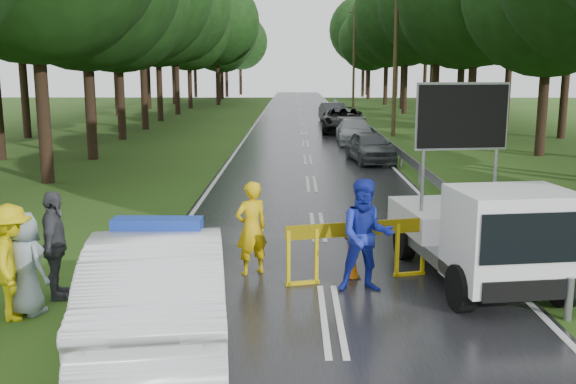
{
  "coord_description": "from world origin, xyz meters",
  "views": [
    {
      "loc": [
        -0.59,
        -9.53,
        3.87
      ],
      "look_at": [
        -0.72,
        3.84,
        1.3
      ],
      "focal_mm": 40.0,
      "sensor_mm": 36.0,
      "label": 1
    }
  ],
  "objects_px": {
    "civilian": "(366,236)",
    "work_truck": "(482,232)",
    "queue_car_first": "(370,147)",
    "queue_car_second": "(355,131)",
    "queue_car_fourth": "(333,113)",
    "officer": "(251,228)",
    "queue_car_third": "(343,120)",
    "police_sedan": "(160,286)",
    "barrier": "(358,236)"
  },
  "relations": [
    {
      "from": "civilian",
      "to": "work_truck",
      "type": "bearing_deg",
      "value": 10.02
    },
    {
      "from": "queue_car_first",
      "to": "queue_car_second",
      "type": "height_order",
      "value": "queue_car_first"
    },
    {
      "from": "civilian",
      "to": "queue_car_fourth",
      "type": "distance_m",
      "value": 36.58
    },
    {
      "from": "work_truck",
      "to": "queue_car_second",
      "type": "height_order",
      "value": "work_truck"
    },
    {
      "from": "queue_car_first",
      "to": "queue_car_second",
      "type": "xyz_separation_m",
      "value": [
        0.0,
        6.86,
        -0.0
      ]
    },
    {
      "from": "queue_car_fourth",
      "to": "work_truck",
      "type": "bearing_deg",
      "value": -97.1
    },
    {
      "from": "officer",
      "to": "queue_car_second",
      "type": "height_order",
      "value": "officer"
    },
    {
      "from": "officer",
      "to": "civilian",
      "type": "height_order",
      "value": "civilian"
    },
    {
      "from": "queue_car_fourth",
      "to": "queue_car_third",
      "type": "bearing_deg",
      "value": -96.76
    },
    {
      "from": "civilian",
      "to": "queue_car_fourth",
      "type": "xyz_separation_m",
      "value": [
        1.63,
        36.54,
        -0.29
      ]
    },
    {
      "from": "civilian",
      "to": "queue_car_second",
      "type": "bearing_deg",
      "value": 84.27
    },
    {
      "from": "police_sedan",
      "to": "queue_car_fourth",
      "type": "distance_m",
      "value": 39.0
    },
    {
      "from": "officer",
      "to": "civilian",
      "type": "xyz_separation_m",
      "value": [
        2.07,
        -0.92,
        0.1
      ]
    },
    {
      "from": "barrier",
      "to": "civilian",
      "type": "bearing_deg",
      "value": -95.4
    },
    {
      "from": "barrier",
      "to": "queue_car_fourth",
      "type": "relative_size",
      "value": 0.61
    },
    {
      "from": "officer",
      "to": "civilian",
      "type": "relative_size",
      "value": 0.9
    },
    {
      "from": "barrier",
      "to": "work_truck",
      "type": "bearing_deg",
      "value": -18.0
    },
    {
      "from": "queue_car_first",
      "to": "queue_car_fourth",
      "type": "bearing_deg",
      "value": 82.87
    },
    {
      "from": "barrier",
      "to": "queue_car_third",
      "type": "distance_m",
      "value": 28.38
    },
    {
      "from": "queue_car_fourth",
      "to": "civilian",
      "type": "bearing_deg",
      "value": -100.46
    },
    {
      "from": "officer",
      "to": "queue_car_third",
      "type": "distance_m",
      "value": 28.19
    },
    {
      "from": "barrier",
      "to": "queue_car_first",
      "type": "relative_size",
      "value": 0.69
    },
    {
      "from": "queue_car_second",
      "to": "queue_car_third",
      "type": "bearing_deg",
      "value": 91.94
    },
    {
      "from": "civilian",
      "to": "queue_car_third",
      "type": "xyz_separation_m",
      "value": [
        1.78,
        28.85,
        -0.22
      ]
    },
    {
      "from": "officer",
      "to": "queue_car_fourth",
      "type": "bearing_deg",
      "value": -126.78
    },
    {
      "from": "queue_car_first",
      "to": "queue_car_third",
      "type": "height_order",
      "value": "queue_car_third"
    },
    {
      "from": "barrier",
      "to": "queue_car_third",
      "type": "height_order",
      "value": "queue_car_third"
    },
    {
      "from": "police_sedan",
      "to": "officer",
      "type": "bearing_deg",
      "value": -118.03
    },
    {
      "from": "queue_car_second",
      "to": "queue_car_fourth",
      "type": "distance_m",
      "value": 13.7
    },
    {
      "from": "police_sedan",
      "to": "queue_car_first",
      "type": "relative_size",
      "value": 1.36
    },
    {
      "from": "officer",
      "to": "queue_car_second",
      "type": "bearing_deg",
      "value": -131.19
    },
    {
      "from": "police_sedan",
      "to": "queue_car_first",
      "type": "xyz_separation_m",
      "value": [
        5.1,
        18.15,
        -0.18
      ]
    },
    {
      "from": "queue_car_first",
      "to": "police_sedan",
      "type": "bearing_deg",
      "value": -113.68
    },
    {
      "from": "work_truck",
      "to": "barrier",
      "type": "distance_m",
      "value": 2.23
    },
    {
      "from": "queue_car_first",
      "to": "queue_car_fourth",
      "type": "height_order",
      "value": "queue_car_fourth"
    },
    {
      "from": "work_truck",
      "to": "queue_car_second",
      "type": "relative_size",
      "value": 1.04
    },
    {
      "from": "work_truck",
      "to": "queue_car_third",
      "type": "height_order",
      "value": "work_truck"
    },
    {
      "from": "civilian",
      "to": "officer",
      "type": "bearing_deg",
      "value": 155.07
    },
    {
      "from": "officer",
      "to": "barrier",
      "type": "bearing_deg",
      "value": 138.03
    },
    {
      "from": "queue_car_first",
      "to": "queue_car_third",
      "type": "bearing_deg",
      "value": 82.69
    },
    {
      "from": "officer",
      "to": "queue_car_first",
      "type": "bearing_deg",
      "value": -135.72
    },
    {
      "from": "civilian",
      "to": "queue_car_first",
      "type": "xyz_separation_m",
      "value": [
        1.93,
        15.98,
        -0.35
      ]
    },
    {
      "from": "queue_car_third",
      "to": "queue_car_fourth",
      "type": "xyz_separation_m",
      "value": [
        -0.15,
        7.69,
        -0.07
      ]
    },
    {
      "from": "queue_car_first",
      "to": "queue_car_second",
      "type": "bearing_deg",
      "value": 82.02
    },
    {
      "from": "officer",
      "to": "queue_car_second",
      "type": "relative_size",
      "value": 0.4
    },
    {
      "from": "police_sedan",
      "to": "barrier",
      "type": "relative_size",
      "value": 1.97
    },
    {
      "from": "barrier",
      "to": "queue_car_fourth",
      "type": "distance_m",
      "value": 36.05
    },
    {
      "from": "work_truck",
      "to": "queue_car_fourth",
      "type": "distance_m",
      "value": 36.13
    },
    {
      "from": "barrier",
      "to": "officer",
      "type": "xyz_separation_m",
      "value": [
        -1.98,
        0.39,
        0.05
      ]
    },
    {
      "from": "queue_car_third",
      "to": "queue_car_first",
      "type": "bearing_deg",
      "value": -86.37
    }
  ]
}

